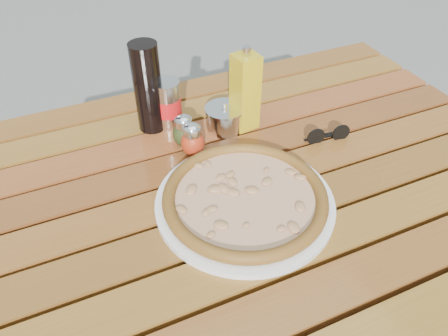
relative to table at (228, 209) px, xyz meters
name	(u,v)px	position (x,y,z in m)	size (l,w,h in m)	color
table	(228,209)	(0.00, 0.00, 0.00)	(1.40, 0.90, 0.75)	#37210C
plate	(245,202)	(0.01, -0.07, 0.08)	(0.36, 0.36, 0.01)	white
pizza	(245,197)	(0.01, -0.07, 0.10)	(0.39, 0.39, 0.03)	beige
pepper_shaker	(193,140)	(-0.03, 0.13, 0.11)	(0.07, 0.07, 0.08)	red
oregano_shaker	(184,131)	(-0.04, 0.17, 0.11)	(0.07, 0.07, 0.08)	#323D18
dark_bottle	(148,88)	(-0.08, 0.27, 0.19)	(0.07, 0.07, 0.22)	black
soda_can	(168,104)	(-0.04, 0.26, 0.13)	(0.07, 0.07, 0.12)	silver
olive_oil_cruet	(245,92)	(0.13, 0.18, 0.17)	(0.06, 0.06, 0.21)	gold
parmesan_tin	(224,118)	(0.08, 0.19, 0.11)	(0.11, 0.11, 0.07)	silver
sunglasses	(328,135)	(0.28, 0.04, 0.09)	(0.11, 0.04, 0.04)	black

